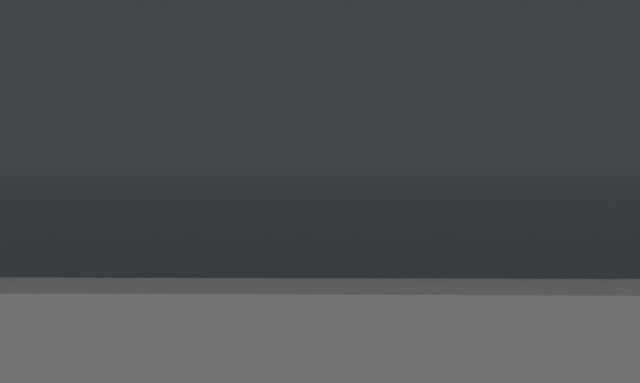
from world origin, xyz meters
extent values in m
cylinder|color=slate|center=(-0.03, 0.41, 0.62)|extent=(0.07, 0.07, 0.97)
cylinder|color=#939699|center=(-0.03, 0.41, 1.26)|extent=(0.16, 0.16, 0.31)
sphere|color=silver|center=(-0.03, 0.41, 1.45)|extent=(0.16, 0.16, 0.16)
cube|color=black|center=(-0.03, 0.32, 1.33)|extent=(0.09, 0.02, 0.07)
cube|color=yellow|center=(-0.03, 0.32, 1.21)|extent=(0.10, 0.02, 0.09)
cylinder|color=slate|center=(0.68, 0.62, 0.57)|extent=(0.15, 0.15, 0.87)
cylinder|color=slate|center=(0.49, 0.58, 0.57)|extent=(0.15, 0.15, 0.87)
cube|color=#2D478C|center=(0.58, 0.60, 1.33)|extent=(0.49, 0.30, 0.65)
sphere|color=#936B4C|center=(0.58, 0.60, 1.77)|extent=(0.23, 0.23, 0.23)
cylinder|color=#2D478C|center=(0.85, 0.66, 1.35)|extent=(0.09, 0.09, 0.61)
cylinder|color=#2D478C|center=(0.35, 0.38, 1.44)|extent=(0.18, 0.47, 0.53)
cube|color=black|center=(0.73, -1.33, 1.44)|extent=(2.13, 1.65, 0.64)
cylinder|color=black|center=(0.00, 2.69, 1.10)|extent=(24.00, 0.06, 0.06)
cylinder|color=black|center=(0.00, 2.69, 0.67)|extent=(24.00, 0.05, 0.05)
cylinder|color=black|center=(0.00, 2.69, 0.62)|extent=(0.06, 0.06, 0.97)
cylinder|color=black|center=(2.40, 2.69, 0.62)|extent=(0.06, 0.06, 0.97)
cube|color=#ADA38E|center=(0.00, 6.11, 1.45)|extent=(32.00, 0.50, 2.90)
camera|label=1|loc=(0.39, -2.88, 1.21)|focal=49.20mm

